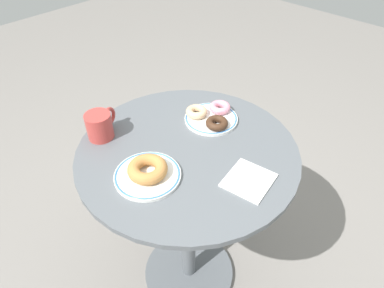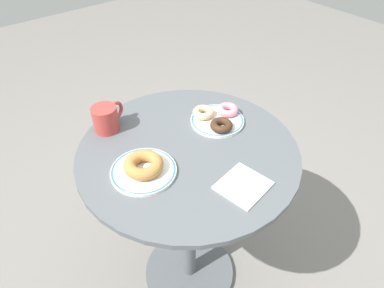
# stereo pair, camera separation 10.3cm
# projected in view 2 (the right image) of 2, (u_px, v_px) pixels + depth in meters

# --- Properties ---
(ground_plane) EXTENTS (7.00, 7.00, 0.02)m
(ground_plane) POSITION_uv_depth(u_px,v_px,m) (189.00, 273.00, 1.55)
(ground_plane) COLOR gray
(cafe_table) EXTENTS (0.69, 0.69, 0.75)m
(cafe_table) POSITION_uv_depth(u_px,v_px,m) (189.00, 202.00, 1.22)
(cafe_table) COLOR #565B60
(cafe_table) RESTS_ON ground
(plate_left) EXTENTS (0.19, 0.19, 0.01)m
(plate_left) POSITION_uv_depth(u_px,v_px,m) (143.00, 170.00, 0.98)
(plate_left) COLOR white
(plate_left) RESTS_ON cafe_table
(plate_right) EXTENTS (0.18, 0.18, 0.01)m
(plate_right) POSITION_uv_depth(u_px,v_px,m) (217.00, 120.00, 1.16)
(plate_right) COLOR white
(plate_right) RESTS_ON cafe_table
(donut_old_fashioned) EXTENTS (0.14, 0.14, 0.04)m
(donut_old_fashioned) POSITION_uv_depth(u_px,v_px,m) (144.00, 165.00, 0.96)
(donut_old_fashioned) COLOR #BC7F42
(donut_old_fashioned) RESTS_ON plate_left
(donut_pink_frosted) EXTENTS (0.10, 0.10, 0.02)m
(donut_pink_frosted) POSITION_uv_depth(u_px,v_px,m) (228.00, 110.00, 1.17)
(donut_pink_frosted) COLOR pink
(donut_pink_frosted) RESTS_ON plate_right
(donut_glazed) EXTENTS (0.08, 0.08, 0.02)m
(donut_glazed) POSITION_uv_depth(u_px,v_px,m) (203.00, 112.00, 1.16)
(donut_glazed) COLOR #E0B789
(donut_glazed) RESTS_ON plate_right
(donut_chocolate) EXTENTS (0.10, 0.10, 0.02)m
(donut_chocolate) POSITION_uv_depth(u_px,v_px,m) (222.00, 125.00, 1.11)
(donut_chocolate) COLOR #422819
(donut_chocolate) RESTS_ON plate_right
(paper_napkin) EXTENTS (0.15, 0.14, 0.01)m
(paper_napkin) POSITION_uv_depth(u_px,v_px,m) (243.00, 185.00, 0.94)
(paper_napkin) COLOR white
(paper_napkin) RESTS_ON cafe_table
(coffee_mug) EXTENTS (0.12, 0.08, 0.09)m
(coffee_mug) POSITION_uv_depth(u_px,v_px,m) (106.00, 118.00, 1.10)
(coffee_mug) COLOR #B73D38
(coffee_mug) RESTS_ON cafe_table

